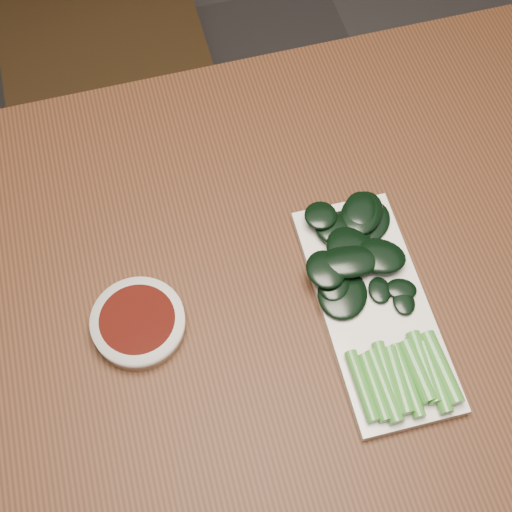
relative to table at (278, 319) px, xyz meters
name	(u,v)px	position (x,y,z in m)	size (l,w,h in m)	color
ground	(270,440)	(0.00, 0.00, -0.68)	(6.00, 6.00, 0.00)	#2F2D2D
table	(278,319)	(0.00, 0.00, 0.00)	(1.40, 0.80, 0.75)	#402212
chair_far	(92,0)	(-0.15, 0.89, -0.19)	(0.43, 0.43, 0.89)	black
sauce_bowl	(138,323)	(-0.18, 0.01, 0.09)	(0.11, 0.11, 0.03)	silver
serving_plate	(374,308)	(0.11, -0.05, 0.08)	(0.14, 0.31, 0.01)	silver
gai_lan	(371,294)	(0.11, -0.04, 0.10)	(0.15, 0.32, 0.03)	#3F892F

